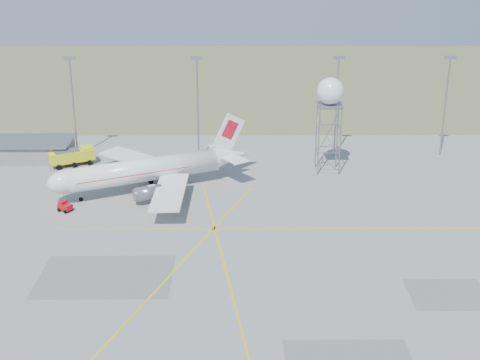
{
  "coord_description": "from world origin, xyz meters",
  "views": [
    {
      "loc": [
        -2.3,
        -64.95,
        44.44
      ],
      "look_at": [
        -1.63,
        40.0,
        4.42
      ],
      "focal_mm": 50.0,
      "sensor_mm": 36.0,
      "label": 1
    }
  ],
  "objects_px": {
    "radar_tower": "(329,120)",
    "baggage_tug": "(65,207)",
    "airliner_main": "(147,170)",
    "fire_truck": "(73,157)"
  },
  "relations": [
    {
      "from": "airliner_main",
      "to": "fire_truck",
      "type": "height_order",
      "value": "airliner_main"
    },
    {
      "from": "fire_truck",
      "to": "baggage_tug",
      "type": "xyz_separation_m",
      "value": [
        3.72,
        -22.8,
        -1.0
      ]
    },
    {
      "from": "airliner_main",
      "to": "radar_tower",
      "type": "relative_size",
      "value": 1.9
    },
    {
      "from": "radar_tower",
      "to": "baggage_tug",
      "type": "distance_m",
      "value": 50.78
    },
    {
      "from": "radar_tower",
      "to": "baggage_tug",
      "type": "relative_size",
      "value": 6.84
    },
    {
      "from": "airliner_main",
      "to": "baggage_tug",
      "type": "distance_m",
      "value": 16.0
    },
    {
      "from": "radar_tower",
      "to": "fire_truck",
      "type": "bearing_deg",
      "value": 175.78
    },
    {
      "from": "baggage_tug",
      "to": "airliner_main",
      "type": "bearing_deg",
      "value": 67.6
    },
    {
      "from": "airliner_main",
      "to": "radar_tower",
      "type": "distance_m",
      "value": 35.41
    },
    {
      "from": "radar_tower",
      "to": "fire_truck",
      "type": "height_order",
      "value": "radar_tower"
    }
  ]
}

